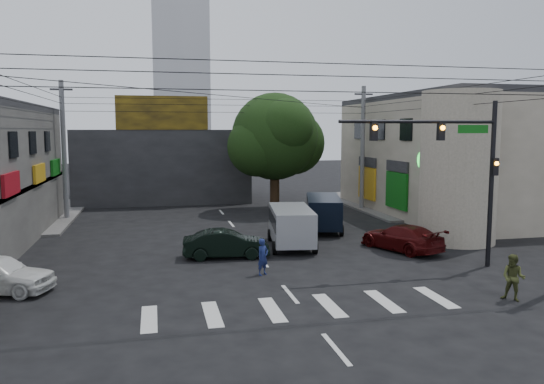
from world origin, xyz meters
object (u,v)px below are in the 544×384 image
object	(u,v)px
maroon_sedan	(401,237)
pedestrian_olive	(513,278)
utility_pole_far_left	(64,151)
dark_sedan	(226,244)
utility_pole_far_right	(363,149)
traffic_officer	(263,257)
traffic_gantry	(458,157)
navy_van	(323,214)
street_tree	(275,137)
silver_minivan	(291,228)

from	to	relation	value
maroon_sedan	pedestrian_olive	distance (m)	8.10
utility_pole_far_left	dark_sedan	size ratio (longest dim) A/B	2.24
utility_pole_far_left	utility_pole_far_right	world-z (taller)	same
traffic_officer	pedestrian_olive	distance (m)	9.43
traffic_gantry	traffic_officer	bearing A→B (deg)	174.58
utility_pole_far_left	navy_van	size ratio (longest dim) A/B	1.73
traffic_gantry	traffic_officer	xyz separation A→B (m)	(-8.26, 0.78, -4.07)
dark_sedan	street_tree	bearing A→B (deg)	-16.57
silver_minivan	maroon_sedan	bearing A→B (deg)	-103.00
street_tree	utility_pole_far_right	distance (m)	6.63
traffic_gantry	navy_van	size ratio (longest dim) A/B	1.35
silver_minivan	traffic_officer	distance (m)	5.49
maroon_sedan	silver_minivan	size ratio (longest dim) A/B	1.00
street_tree	navy_van	world-z (taller)	street_tree
navy_van	traffic_gantry	bearing A→B (deg)	-148.93
utility_pole_far_left	silver_minivan	distance (m)	17.29
dark_sedan	maroon_sedan	world-z (taller)	dark_sedan
street_tree	traffic_officer	world-z (taller)	street_tree
traffic_gantry	utility_pole_far_left	size ratio (longest dim) A/B	0.78
maroon_sedan	pedestrian_olive	size ratio (longest dim) A/B	2.95
dark_sedan	maroon_sedan	xyz separation A→B (m)	(8.71, -0.39, -0.01)
street_tree	silver_minivan	bearing A→B (deg)	-98.99
silver_minivan	street_tree	bearing A→B (deg)	-0.89
navy_van	maroon_sedan	bearing A→B (deg)	-145.34
utility_pole_far_left	dark_sedan	distance (m)	16.22
dark_sedan	pedestrian_olive	distance (m)	12.34
pedestrian_olive	traffic_officer	bearing A→B (deg)	-161.70
dark_sedan	maroon_sedan	bearing A→B (deg)	-87.51
traffic_gantry	silver_minivan	bearing A→B (deg)	135.50
silver_minivan	navy_van	world-z (taller)	silver_minivan
traffic_gantry	utility_pole_far_right	size ratio (longest dim) A/B	0.78
maroon_sedan	dark_sedan	bearing A→B (deg)	-24.00
traffic_gantry	navy_van	world-z (taller)	traffic_gantry
street_tree	pedestrian_olive	distance (m)	23.14
street_tree	silver_minivan	distance (m)	13.26
dark_sedan	utility_pole_far_right	bearing A→B (deg)	-37.87
dark_sedan	pedestrian_olive	bearing A→B (deg)	-128.39
utility_pole_far_right	dark_sedan	xyz separation A→B (m)	(-12.02, -12.92, -3.94)
street_tree	maroon_sedan	distance (m)	15.43
maroon_sedan	street_tree	bearing A→B (deg)	-98.87
pedestrian_olive	utility_pole_far_left	bearing A→B (deg)	-178.37
pedestrian_olive	utility_pole_far_right	bearing A→B (deg)	133.53
street_tree	navy_van	size ratio (longest dim) A/B	1.63
utility_pole_far_right	navy_van	size ratio (longest dim) A/B	1.73
maroon_sedan	navy_van	size ratio (longest dim) A/B	0.91
traffic_gantry	maroon_sedan	bearing A→B (deg)	99.79
traffic_officer	pedestrian_olive	xyz separation A→B (m)	(7.88, -5.19, 0.07)
traffic_officer	utility_pole_far_left	bearing A→B (deg)	88.25
traffic_gantry	pedestrian_olive	distance (m)	5.97
navy_van	pedestrian_olive	world-z (taller)	navy_van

